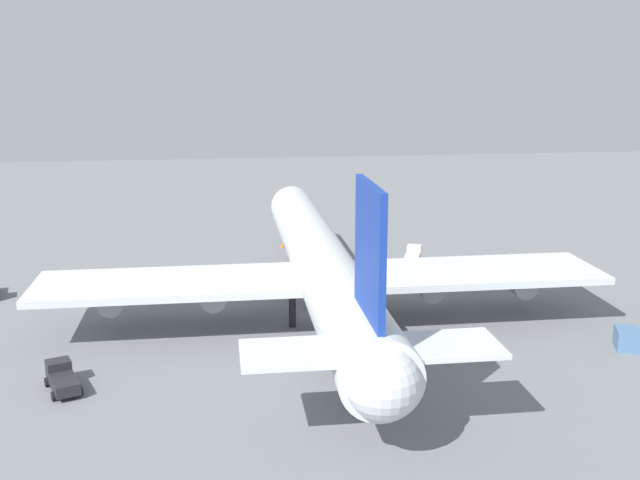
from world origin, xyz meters
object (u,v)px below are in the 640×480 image
cargo_airplane (321,264)px  cargo_container_fore (627,339)px  baggage_tug (413,257)px  cargo_loader (62,378)px  safety_cone_nose (283,245)px

cargo_airplane → cargo_container_fore: (-12.59, -27.21, -4.85)m
baggage_tug → cargo_container_fore: baggage_tug is taller
cargo_loader → safety_cone_nose: cargo_loader is taller
baggage_tug → safety_cone_nose: 20.07m
cargo_loader → safety_cone_nose: (44.79, -21.90, -0.59)m
cargo_airplane → safety_cone_nose: bearing=2.7°
cargo_airplane → cargo_loader: (-14.79, 23.32, -4.80)m
cargo_airplane → baggage_tug: (18.11, -14.72, -4.55)m
cargo_loader → safety_cone_nose: bearing=-26.1°
cargo_loader → baggage_tug: bearing=-49.1°
baggage_tug → cargo_container_fore: bearing=-157.9°
cargo_airplane → cargo_container_fore: bearing=-114.8°
cargo_airplane → cargo_container_fore: size_ratio=19.11×
cargo_container_fore → safety_cone_nose: (42.60, 28.63, -0.54)m
cargo_container_fore → baggage_tug: bearing=22.1°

